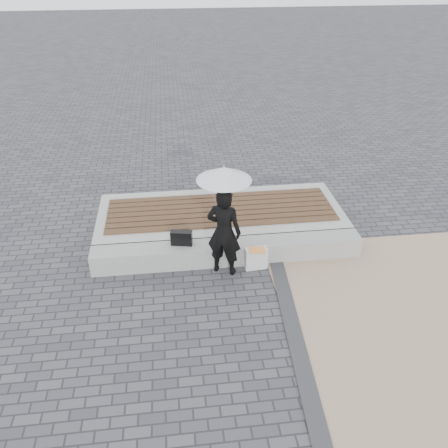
{
  "coord_description": "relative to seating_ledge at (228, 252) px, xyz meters",
  "views": [
    {
      "loc": [
        -0.94,
        -5.44,
        5.14
      ],
      "look_at": [
        -0.12,
        1.29,
        1.0
      ],
      "focal_mm": 37.24,
      "sensor_mm": 36.0,
      "label": 1
    }
  ],
  "objects": [
    {
      "name": "ground",
      "position": [
        0.0,
        -1.6,
        -0.2
      ],
      "size": [
        80.0,
        80.0,
        0.0
      ],
      "primitive_type": "plane",
      "color": "#47474C",
      "rests_on": "ground"
    },
    {
      "name": "terrazzo_zone",
      "position": [
        3.2,
        -2.1,
        -0.19
      ],
      "size": [
        5.0,
        5.0,
        0.02
      ],
      "primitive_type": "cube",
      "color": "tan",
      "rests_on": "ground"
    },
    {
      "name": "edging_band",
      "position": [
        0.75,
        -2.1,
        -0.18
      ],
      "size": [
        0.61,
        5.2,
        0.04
      ],
      "primitive_type": "cube",
      "rotation": [
        0.0,
        0.0,
        -0.07
      ],
      "color": "#333336",
      "rests_on": "ground"
    },
    {
      "name": "seating_ledge",
      "position": [
        0.0,
        0.0,
        0.0
      ],
      "size": [
        5.0,
        0.45,
        0.4
      ],
      "primitive_type": "cube",
      "color": "#A8A7A3",
      "rests_on": "ground"
    },
    {
      "name": "timber_platform",
      "position": [
        0.0,
        1.2,
        0.0
      ],
      "size": [
        5.0,
        2.0,
        0.4
      ],
      "primitive_type": "cube",
      "color": "#AFB0AA",
      "rests_on": "ground"
    },
    {
      "name": "timber_decking",
      "position": [
        0.0,
        1.2,
        0.22
      ],
      "size": [
        4.6,
        1.4,
        0.04
      ],
      "primitive_type": null,
      "color": "brown",
      "rests_on": "timber_platform"
    },
    {
      "name": "woman",
      "position": [
        -0.12,
        -0.31,
        0.64
      ],
      "size": [
        0.72,
        0.61,
        1.68
      ],
      "primitive_type": "imported",
      "rotation": [
        0.0,
        0.0,
        2.73
      ],
      "color": "black",
      "rests_on": "ground"
    },
    {
      "name": "parasol",
      "position": [
        -0.12,
        -0.31,
        1.75
      ],
      "size": [
        0.91,
        0.91,
        1.16
      ],
      "rotation": [
        0.0,
        0.0,
        -0.03
      ],
      "color": "#B2B2B6",
      "rests_on": "ground"
    },
    {
      "name": "handbag",
      "position": [
        -0.85,
        0.05,
        0.34
      ],
      "size": [
        0.41,
        0.21,
        0.28
      ],
      "primitive_type": "cube",
      "rotation": [
        0.0,
        0.0,
        -0.19
      ],
      "color": "black",
      "rests_on": "seating_ledge"
    },
    {
      "name": "canvas_tote",
      "position": [
        0.47,
        -0.29,
        0.01
      ],
      "size": [
        0.42,
        0.2,
        0.42
      ],
      "primitive_type": "cube",
      "rotation": [
        0.0,
        0.0,
        0.09
      ],
      "color": "silver",
      "rests_on": "ground"
    },
    {
      "name": "magazine",
      "position": [
        0.47,
        -0.34,
        0.23
      ],
      "size": [
        0.3,
        0.24,
        0.01
      ],
      "primitive_type": "cube",
      "rotation": [
        0.0,
        0.0,
        -0.1
      ],
      "color": "#CF423E",
      "rests_on": "canvas_tote"
    }
  ]
}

